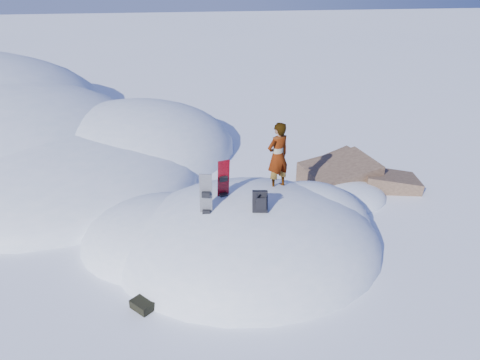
{
  "coord_description": "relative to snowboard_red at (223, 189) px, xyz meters",
  "views": [
    {
      "loc": [
        -1.6,
        -10.27,
        6.92
      ],
      "look_at": [
        -0.18,
        0.3,
        1.85
      ],
      "focal_mm": 35.0,
      "sensor_mm": 36.0,
      "label": 1
    }
  ],
  "objects": [
    {
      "name": "snowboard_dark",
      "position": [
        -0.48,
        -0.69,
        -0.06
      ],
      "size": [
        0.32,
        0.23,
        1.6
      ],
      "rotation": [
        0.0,
        0.0,
        -0.19
      ],
      "color": "black",
      "rests_on": "snow_mound"
    },
    {
      "name": "person",
      "position": [
        1.5,
        0.53,
        0.59
      ],
      "size": [
        0.8,
        0.71,
        1.84
      ],
      "primitive_type": "imported",
      "rotation": [
        0.0,
        0.0,
        3.63
      ],
      "color": "slate",
      "rests_on": "snow_mound"
    },
    {
      "name": "ground",
      "position": [
        0.62,
        -0.25,
        -1.65
      ],
      "size": [
        120.0,
        120.0,
        0.0
      ],
      "primitive_type": "plane",
      "color": "white",
      "rests_on": "ground"
    },
    {
      "name": "snow_mound",
      "position": [
        0.44,
        -0.01,
        -1.65
      ],
      "size": [
        8.0,
        6.0,
        3.0
      ],
      "color": "white",
      "rests_on": "ground"
    },
    {
      "name": "snowboard_red",
      "position": [
        0.0,
        0.0,
        0.0
      ],
      "size": [
        0.34,
        0.28,
        1.62
      ],
      "rotation": [
        0.0,
        0.0,
        0.28
      ],
      "color": "red",
      "rests_on": "snow_mound"
    },
    {
      "name": "gear_pile",
      "position": [
        -1.83,
        -2.16,
        -1.53
      ],
      "size": [
        0.97,
        0.85,
        0.25
      ],
      "rotation": [
        0.0,
        0.0,
        0.75
      ],
      "color": "black",
      "rests_on": "ground"
    },
    {
      "name": "backpack",
      "position": [
        0.79,
        -0.86,
        0.03
      ],
      "size": [
        0.41,
        0.49,
        0.6
      ],
      "rotation": [
        0.0,
        0.0,
        -0.14
      ],
      "color": "black",
      "rests_on": "snow_mound"
    },
    {
      "name": "rock_outcrop",
      "position": [
        4.34,
        2.76,
        -1.64
      ],
      "size": [
        4.68,
        4.41,
        1.68
      ],
      "color": "brown",
      "rests_on": "ground"
    }
  ]
}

